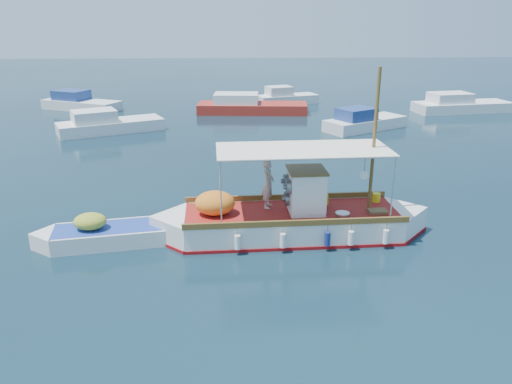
{
  "coord_description": "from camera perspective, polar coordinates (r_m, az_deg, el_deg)",
  "views": [
    {
      "loc": [
        -2.32,
        -16.85,
        7.67
      ],
      "look_at": [
        -1.57,
        0.0,
        1.67
      ],
      "focal_mm": 35.0,
      "sensor_mm": 36.0,
      "label": 1
    }
  ],
  "objects": [
    {
      "name": "fishing_caique",
      "position": [
        18.3,
        3.86,
        -3.33
      ],
      "size": [
        10.24,
        3.14,
        6.25
      ],
      "rotation": [
        0.0,
        0.0,
        0.04
      ],
      "color": "white",
      "rests_on": "ground"
    },
    {
      "name": "bg_boat_far_w",
      "position": [
        45.85,
        -19.51,
        9.49
      ],
      "size": [
        7.16,
        4.99,
        1.8
      ],
      "rotation": [
        0.0,
        0.0,
        -0.44
      ],
      "color": "silver",
      "rests_on": "ground"
    },
    {
      "name": "dinghy",
      "position": [
        18.49,
        -16.28,
        -4.8
      ],
      "size": [
        5.43,
        2.21,
        1.34
      ],
      "rotation": [
        0.0,
        0.0,
        0.17
      ],
      "color": "white",
      "rests_on": "ground"
    },
    {
      "name": "bg_boat_n",
      "position": [
        41.74,
        -0.8,
        9.69
      ],
      "size": [
        9.1,
        3.47,
        1.8
      ],
      "rotation": [
        0.0,
        0.0,
        -0.08
      ],
      "color": "maroon",
      "rests_on": "ground"
    },
    {
      "name": "bg_boat_far_n",
      "position": [
        46.22,
        3.39,
        10.63
      ],
      "size": [
        5.79,
        3.55,
        1.8
      ],
      "rotation": [
        0.0,
        0.0,
        0.31
      ],
      "color": "silver",
      "rests_on": "ground"
    },
    {
      "name": "bg_boat_ne",
      "position": [
        36.23,
        12.14,
        7.74
      ],
      "size": [
        6.39,
        5.0,
        1.8
      ],
      "rotation": [
        0.0,
        0.0,
        0.53
      ],
      "color": "silver",
      "rests_on": "ground"
    },
    {
      "name": "bg_boat_nw",
      "position": [
        36.1,
        -16.61,
        7.32
      ],
      "size": [
        7.36,
        5.13,
        1.8
      ],
      "rotation": [
        0.0,
        0.0,
        0.44
      ],
      "color": "silver",
      "rests_on": "ground"
    },
    {
      "name": "ground",
      "position": [
        18.65,
        4.84,
        -4.75
      ],
      "size": [
        160.0,
        160.0,
        0.0
      ],
      "primitive_type": "plane",
      "color": "black",
      "rests_on": "ground"
    },
    {
      "name": "bg_boat_e",
      "position": [
        45.57,
        22.22,
        9.1
      ],
      "size": [
        8.36,
        3.8,
        1.8
      ],
      "rotation": [
        0.0,
        0.0,
        0.15
      ],
      "color": "silver",
      "rests_on": "ground"
    }
  ]
}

